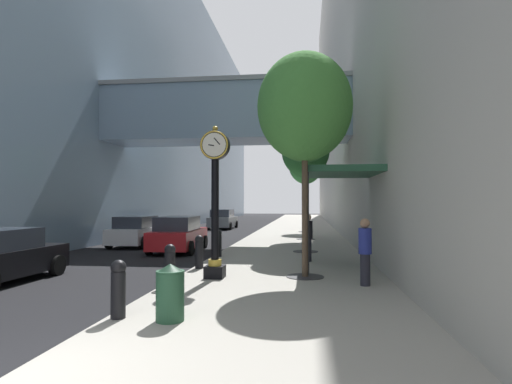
{
  "coord_description": "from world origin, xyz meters",
  "views": [
    {
      "loc": [
        3.78,
        -4.73,
        2.32
      ],
      "look_at": [
        0.92,
        18.97,
        2.92
      ],
      "focal_mm": 29.3,
      "sensor_mm": 36.0,
      "label": 1
    }
  ],
  "objects_px": {
    "bollard_second": "(170,264)",
    "street_tree_mid_far": "(305,150)",
    "bollard_fourth": "(218,242)",
    "car_white_near": "(137,231)",
    "bollard_third": "(199,251)",
    "car_grey_trailing": "(223,219)",
    "street_tree_far": "(306,165)",
    "street_clock": "(215,194)",
    "car_red_far": "(178,234)",
    "bollard_nearest": "(118,287)",
    "pedestrian_by_clock": "(308,236)",
    "trash_bin": "(170,292)",
    "street_tree_mid_near": "(305,126)",
    "street_tree_near": "(305,107)",
    "pedestrian_walking": "(365,250)"
  },
  "relations": [
    {
      "from": "street_clock",
      "to": "street_tree_mid_near",
      "type": "height_order",
      "value": "street_tree_mid_near"
    },
    {
      "from": "street_tree_near",
      "to": "car_grey_trailing",
      "type": "relative_size",
      "value": 1.44
    },
    {
      "from": "street_tree_far",
      "to": "pedestrian_by_clock",
      "type": "relative_size",
      "value": 3.69
    },
    {
      "from": "bollard_third",
      "to": "street_tree_mid_near",
      "type": "xyz_separation_m",
      "value": [
        3.48,
        5.1,
        5.03
      ]
    },
    {
      "from": "street_tree_near",
      "to": "pedestrian_walking",
      "type": "relative_size",
      "value": 3.76
    },
    {
      "from": "bollard_third",
      "to": "bollard_nearest",
      "type": "bearing_deg",
      "value": -90.0
    },
    {
      "from": "bollard_fourth",
      "to": "pedestrian_walking",
      "type": "height_order",
      "value": "pedestrian_walking"
    },
    {
      "from": "bollard_nearest",
      "to": "street_tree_far",
      "type": "distance_m",
      "value": 24.33
    },
    {
      "from": "bollard_third",
      "to": "car_white_near",
      "type": "height_order",
      "value": "car_white_near"
    },
    {
      "from": "bollard_second",
      "to": "street_tree_mid_far",
      "type": "relative_size",
      "value": 0.16
    },
    {
      "from": "street_tree_far",
      "to": "car_red_far",
      "type": "height_order",
      "value": "street_tree_far"
    },
    {
      "from": "pedestrian_walking",
      "to": "car_red_far",
      "type": "height_order",
      "value": "pedestrian_walking"
    },
    {
      "from": "street_tree_near",
      "to": "bollard_third",
      "type": "bearing_deg",
      "value": 161.13
    },
    {
      "from": "bollard_fourth",
      "to": "car_grey_trailing",
      "type": "distance_m",
      "value": 19.94
    },
    {
      "from": "bollard_nearest",
      "to": "trash_bin",
      "type": "height_order",
      "value": "bollard_nearest"
    },
    {
      "from": "bollard_nearest",
      "to": "pedestrian_by_clock",
      "type": "bearing_deg",
      "value": 66.03
    },
    {
      "from": "bollard_third",
      "to": "trash_bin",
      "type": "distance_m",
      "value": 6.14
    },
    {
      "from": "bollard_fourth",
      "to": "car_white_near",
      "type": "relative_size",
      "value": 0.25
    },
    {
      "from": "street_tree_far",
      "to": "car_grey_trailing",
      "type": "height_order",
      "value": "street_tree_far"
    },
    {
      "from": "bollard_third",
      "to": "pedestrian_by_clock",
      "type": "relative_size",
      "value": 0.63
    },
    {
      "from": "pedestrian_by_clock",
      "to": "bollard_second",
      "type": "bearing_deg",
      "value": -125.3
    },
    {
      "from": "street_tree_far",
      "to": "car_grey_trailing",
      "type": "distance_m",
      "value": 9.76
    },
    {
      "from": "street_tree_mid_far",
      "to": "trash_bin",
      "type": "relative_size",
      "value": 6.62
    },
    {
      "from": "pedestrian_walking",
      "to": "street_tree_mid_far",
      "type": "bearing_deg",
      "value": 96.54
    },
    {
      "from": "street_tree_mid_near",
      "to": "pedestrian_by_clock",
      "type": "distance_m",
      "value": 5.57
    },
    {
      "from": "bollard_nearest",
      "to": "street_tree_near",
      "type": "height_order",
      "value": "street_tree_near"
    },
    {
      "from": "bollard_third",
      "to": "bollard_fourth",
      "type": "distance_m",
      "value": 3.0
    },
    {
      "from": "street_tree_near",
      "to": "street_tree_mid_far",
      "type": "xyz_separation_m",
      "value": [
        -0.0,
        12.58,
        0.29
      ]
    },
    {
      "from": "bollard_nearest",
      "to": "car_red_far",
      "type": "distance_m",
      "value": 11.91
    },
    {
      "from": "street_tree_mid_far",
      "to": "pedestrian_walking",
      "type": "bearing_deg",
      "value": -83.46
    },
    {
      "from": "bollard_second",
      "to": "car_red_far",
      "type": "height_order",
      "value": "car_red_far"
    },
    {
      "from": "bollard_third",
      "to": "bollard_fourth",
      "type": "relative_size",
      "value": 1.0
    },
    {
      "from": "bollard_second",
      "to": "pedestrian_walking",
      "type": "bearing_deg",
      "value": 7.84
    },
    {
      "from": "street_tree_mid_far",
      "to": "car_grey_trailing",
      "type": "distance_m",
      "value": 14.11
    },
    {
      "from": "bollard_nearest",
      "to": "car_red_far",
      "type": "xyz_separation_m",
      "value": [
        -2.49,
        11.65,
        0.09
      ]
    },
    {
      "from": "trash_bin",
      "to": "car_red_far",
      "type": "relative_size",
      "value": 0.23
    },
    {
      "from": "bollard_fourth",
      "to": "car_white_near",
      "type": "distance_m",
      "value": 7.26
    },
    {
      "from": "car_grey_trailing",
      "to": "bollard_fourth",
      "type": "bearing_deg",
      "value": -79.05
    },
    {
      "from": "bollard_third",
      "to": "street_tree_mid_near",
      "type": "height_order",
      "value": "street_tree_mid_near"
    },
    {
      "from": "street_tree_far",
      "to": "trash_bin",
      "type": "height_order",
      "value": "street_tree_far"
    },
    {
      "from": "bollard_nearest",
      "to": "bollard_third",
      "type": "xyz_separation_m",
      "value": [
        0.0,
        5.99,
        0.0
      ]
    },
    {
      "from": "bollard_fourth",
      "to": "car_red_far",
      "type": "height_order",
      "value": "car_red_far"
    },
    {
      "from": "street_clock",
      "to": "car_red_far",
      "type": "bearing_deg",
      "value": 114.8
    },
    {
      "from": "street_tree_mid_near",
      "to": "trash_bin",
      "type": "xyz_separation_m",
      "value": [
        -2.45,
        -11.15,
        -5.07
      ]
    },
    {
      "from": "trash_bin",
      "to": "car_grey_trailing",
      "type": "relative_size",
      "value": 0.23
    },
    {
      "from": "pedestrian_by_clock",
      "to": "car_white_near",
      "type": "distance_m",
      "value": 10.69
    },
    {
      "from": "street_tree_near",
      "to": "street_clock",
      "type": "bearing_deg",
      "value": -169.69
    },
    {
      "from": "bollard_third",
      "to": "car_red_far",
      "type": "relative_size",
      "value": 0.24
    },
    {
      "from": "bollard_third",
      "to": "street_tree_mid_far",
      "type": "xyz_separation_m",
      "value": [
        3.48,
        11.39,
        4.71
      ]
    },
    {
      "from": "bollard_third",
      "to": "street_tree_mid_near",
      "type": "distance_m",
      "value": 7.97
    }
  ]
}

